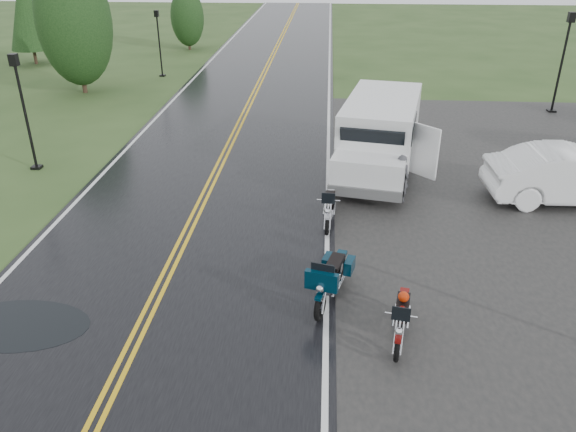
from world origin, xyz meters
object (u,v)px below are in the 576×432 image
Objects in this scene: motorcycle_red at (398,338)px; lamp_post_near_left at (25,113)px; motorcycle_silver at (328,217)px; van_white at (339,155)px; sedan_white at (572,177)px; lamp_post_far_right at (562,63)px; lamp_post_far_left at (159,44)px; motorcycle_teal at (320,296)px; person_at_van at (400,180)px.

lamp_post_near_left is at bearing 152.28° from motorcycle_red.
motorcycle_silver is at bearing 116.18° from motorcycle_red.
motorcycle_silver is 11.02m from lamp_post_near_left.
van_white reaches higher than sedan_white.
van_white is at bearing -6.86° from lamp_post_near_left.
lamp_post_far_right is (8.82, 17.41, 1.64)m from motorcycle_red.
lamp_post_far_left is at bearing 44.78° from sedan_white.
motorcycle_teal is at bearing 128.97° from sedan_white.
person_at_van is (2.13, 2.29, 0.17)m from motorcycle_silver.
person_at_van is at bearing 50.22° from motorcycle_silver.
lamp_post_far_right is at bearing -16.74° from lamp_post_far_left.
person_at_van is at bearing -54.20° from lamp_post_far_left.
motorcycle_teal is (-1.47, 1.15, 0.08)m from motorcycle_red.
motorcycle_silver is (0.13, 3.73, -0.06)m from motorcycle_teal.
sedan_white is (6.94, -0.27, -0.42)m from van_white.
motorcycle_silver is 3.13m from person_at_van.
lamp_post_near_left is (-12.22, 1.93, 1.22)m from person_at_van.
person_at_van is at bearing 84.69° from motorcycle_teal.
motorcycle_red is 7.21m from person_at_van.
van_white is 18.38m from lamp_post_far_left.
motorcycle_silver reaches higher than motorcycle_red.
motorcycle_teal reaches higher than motorcycle_silver.
motorcycle_silver is 7.75m from sedan_white.
lamp_post_far_left reaches higher than motorcycle_teal.
lamp_post_near_left is 1.09× the size of lamp_post_far_left.
sedan_white reaches higher than motorcycle_silver.
lamp_post_far_left reaches higher than sedan_white.
motorcycle_silver is 1.31× the size of person_at_van.
person_at_van is 5.14m from sedan_white.
motorcycle_teal is 12.81m from lamp_post_near_left.
lamp_post_far_left is at bearing 87.77° from lamp_post_near_left.
motorcycle_red is 0.96× the size of motorcycle_silver.
lamp_post_near_left is 0.90× the size of lamp_post_far_right.
lamp_post_far_right is at bearing -18.46° from sedan_white.
lamp_post_near_left is at bearing 156.72° from motorcycle_teal.
motorcycle_silver is at bearing -129.03° from lamp_post_far_right.
sedan_white is (5.91, 7.57, 0.26)m from motorcycle_red.
lamp_post_near_left reaches higher than motorcycle_red.
lamp_post_far_left is (-10.88, 23.34, 1.25)m from motorcycle_red.
lamp_post_far_left is (-16.79, 15.77, 0.99)m from sedan_white.
sedan_white is 1.14× the size of lamp_post_far_right.
lamp_post_far_left is (-9.86, 15.50, 0.57)m from van_white.
motorcycle_silver is (-1.34, 4.88, 0.02)m from motorcycle_red.
van_white reaches higher than motorcycle_silver.
motorcycle_silver is at bearing 108.33° from sedan_white.
motorcycle_silver is at bearing 40.13° from person_at_van.
sedan_white is 1.38× the size of lamp_post_far_left.
lamp_post_far_right reaches higher than motorcycle_silver.
sedan_white is at bearing -43.20° from lamp_post_far_left.
motorcycle_silver is at bearing 103.34° from motorcycle_teal.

